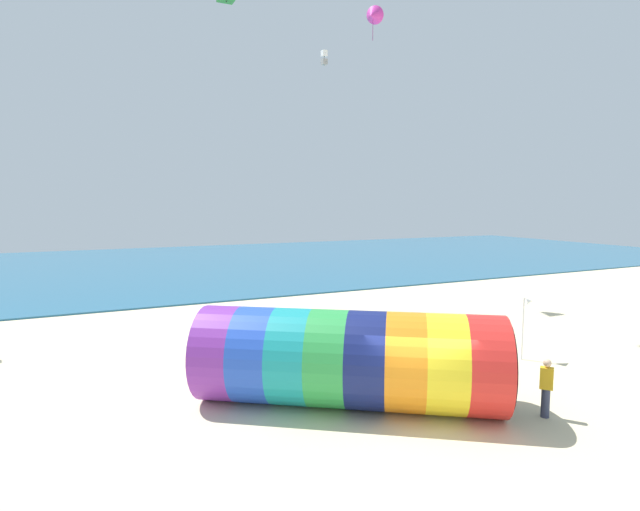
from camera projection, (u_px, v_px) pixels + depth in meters
The scene contains 7 objects.
ground_plane at pixel (412, 422), 14.07m from camera, with size 120.00×120.00×0.00m, color beige.
sea at pixel (179, 265), 49.15m from camera, with size 120.00×40.00×0.10m, color #236084.
giant_inflatable_tube at pixel (349, 359), 15.03m from camera, with size 9.16×7.55×2.93m.
kite_handler at pixel (546, 387), 14.29m from camera, with size 0.40×0.42×1.72m.
kite_white_box at pixel (324, 58), 29.12m from camera, with size 0.32×0.32×0.86m.
kite_magenta_delta at pixel (373, 15), 30.56m from camera, with size 1.77×1.76×2.19m.
beach_flag at pixel (527, 304), 19.50m from camera, with size 0.47×0.36×2.48m.
Camera 1 is at (-8.09, -11.11, 6.16)m, focal length 28.00 mm.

